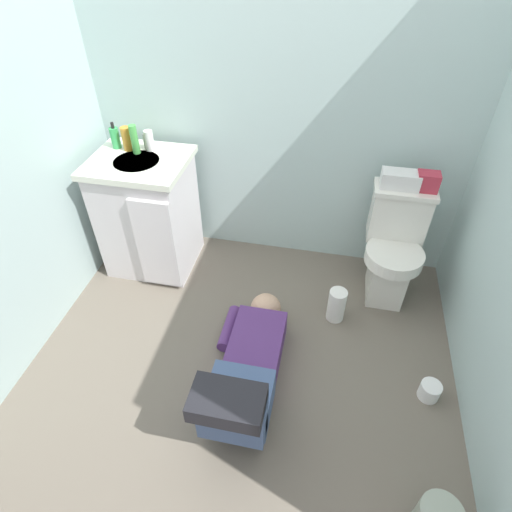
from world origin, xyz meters
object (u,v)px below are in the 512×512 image
person_plumber (247,370)px  toiletry_bag (428,182)px  vanity_cabinet (149,214)px  soap_dispenser (115,138)px  toilet_paper_roll (430,391)px  bottle_amber (127,139)px  paper_towel_roll (337,305)px  bottle_white (149,140)px  toilet (393,248)px  faucet (145,142)px  bottle_green (134,139)px  tissue_box (400,180)px

person_plumber → toiletry_bag: (0.84, 1.02, 0.63)m
vanity_cabinet → person_plumber: vanity_cabinet is taller
soap_dispenser → toilet_paper_roll: (2.03, -0.87, -0.84)m
bottle_amber → paper_towel_roll: 1.67m
bottle_white → toilet_paper_roll: bearing=-26.1°
toilet → paper_towel_roll: toilet is taller
faucet → person_plumber: (0.88, -1.05, -0.69)m
soap_dispenser → bottle_white: size_ratio=1.31×
toiletry_bag → toilet_paper_roll: 1.16m
toilet_paper_roll → paper_towel_roll: bearing=139.1°
toilet → toiletry_bag: (0.10, 0.09, 0.44)m
faucet → soap_dispenser: size_ratio=0.60×
faucet → toilet_paper_roll: 2.20m
faucet → person_plumber: faucet is taller
toiletry_bag → bottle_green: (-1.75, -0.04, 0.10)m
toilet → vanity_cabinet: bearing=-178.9°
toilet → bottle_amber: bottle_amber is taller
faucet → soap_dispenser: bearing=-174.0°
paper_towel_roll → toilet_paper_roll: size_ratio=2.08×
toilet → soap_dispenser: size_ratio=4.52×
bottle_amber → tissue_box: bearing=0.3°
bottle_green → bottle_white: bottle_green is taller
vanity_cabinet → person_plumber: 1.28m
person_plumber → bottle_green: 1.53m
person_plumber → toilet_paper_roll: size_ratio=9.68×
bottle_white → bottle_amber: bearing=-168.8°
toilet_paper_roll → bottle_green: bearing=156.2°
toilet → bottle_amber: 1.80m
toiletry_bag → bottle_white: 1.69m
toilet → person_plumber: 1.20m
toiletry_bag → soap_dispenser: 1.91m
vanity_cabinet → tissue_box: 1.62m
toiletry_bag → paper_towel_roll: size_ratio=0.54×
person_plumber → bottle_white: (-0.85, 1.04, 0.71)m
toilet_paper_roll → vanity_cabinet: bearing=157.9°
tissue_box → bottle_amber: 1.67m
bottle_white → toilet_paper_roll: 2.18m
vanity_cabinet → bottle_green: size_ratio=4.56×
vanity_cabinet → toilet_paper_roll: 2.02m
faucet → bottle_green: size_ratio=0.56×
toiletry_bag → paper_towel_roll: 0.90m
toiletry_bag → toilet_paper_roll: bearing=-82.0°
toilet → tissue_box: (-0.05, 0.09, 0.43)m
tissue_box → bottle_white: size_ratio=1.74×
vanity_cabinet → paper_towel_roll: bearing=-12.4°
toilet → tissue_box: 0.44m
bottle_white → toilet_paper_roll: (1.81, -0.89, -0.83)m
faucet → bottle_white: (0.03, -0.01, 0.01)m
paper_towel_roll → person_plumber: bearing=-125.4°
faucet → tissue_box: bearing=-0.9°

